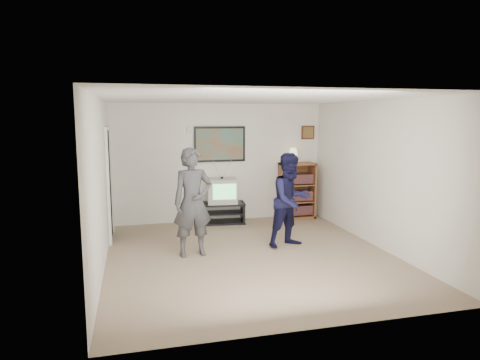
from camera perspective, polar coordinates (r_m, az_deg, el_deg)
name	(u,v)px	position (r m, az deg, el deg)	size (l,w,h in m)	color
room_shell	(245,176)	(7.05, 0.70, 0.51)	(4.51, 5.00, 2.51)	#745E49
media_stand	(224,213)	(9.05, -2.20, -4.39)	(0.92, 0.57, 0.44)	black
crt_television	(222,191)	(8.95, -2.41, -1.42)	(0.61, 0.52, 0.52)	#A4A29E
bookshelf	(297,191)	(9.49, 7.60, -1.41)	(0.75, 0.43, 1.23)	brown
table_lamp	(293,155)	(9.38, 7.10, 3.28)	(0.21, 0.21, 0.33)	#F9F4BC
person_tall	(193,202)	(6.86, -6.32, -2.97)	(0.64, 0.42, 1.74)	#3A3A3D
person_short	(291,200)	(7.37, 6.78, -2.68)	(0.79, 0.61, 1.62)	black
controller_left	(193,181)	(7.03, -6.32, -0.18)	(0.04, 0.13, 0.04)	white
controller_right	(286,179)	(7.50, 6.15, 0.09)	(0.04, 0.13, 0.04)	white
poster	(220,144)	(9.08, -2.72, 4.79)	(1.10, 0.03, 0.75)	black
air_vent	(194,130)	(8.98, -6.21, 6.63)	(0.28, 0.02, 0.14)	white
small_picture	(308,132)	(9.66, 9.04, 6.28)	(0.30, 0.03, 0.30)	#422215
doorway	(109,185)	(8.11, -17.10, -0.61)	(0.03, 0.85, 2.00)	black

